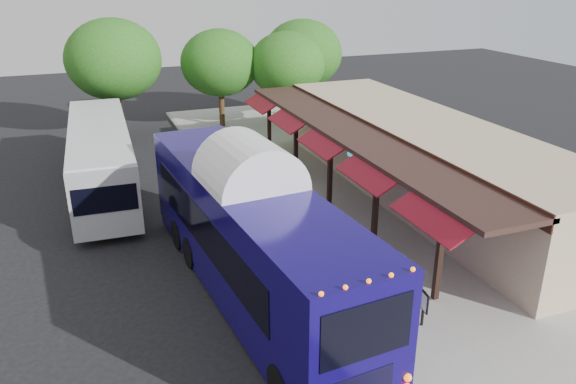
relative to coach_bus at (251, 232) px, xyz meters
name	(u,v)px	position (x,y,z in m)	size (l,w,h in m)	color
ground	(280,267)	(1.45, 1.35, -2.28)	(90.00, 90.00, 0.00)	black
sidewalk	(354,204)	(6.45, 5.35, -2.20)	(10.00, 40.00, 0.15)	#9E9B93
curb	(248,221)	(1.50, 5.35, -2.20)	(0.20, 40.00, 0.16)	gray
station_shelter	(421,159)	(9.83, 5.35, -0.43)	(8.15, 20.00, 3.60)	tan
coach_bus	(251,232)	(0.00, 0.00, 0.00)	(3.89, 13.41, 4.24)	#11075A
city_bus	(101,157)	(-3.86, 11.09, -0.49)	(3.05, 12.09, 3.23)	#989AA0
ped_a	(382,299)	(3.02, -3.11, -1.30)	(0.61, 0.40, 1.66)	black
ped_b	(281,205)	(2.61, 4.43, -1.28)	(0.82, 0.64, 1.69)	black
ped_c	(245,174)	(2.29, 8.35, -1.21)	(1.07, 0.45, 1.83)	black
ped_d	(282,200)	(2.82, 4.88, -1.24)	(1.15, 0.66, 1.78)	black
sign_board	(424,303)	(4.09, -3.65, -1.35)	(0.12, 0.52, 1.14)	black
tree_left	(220,63)	(4.33, 20.33, 2.01)	(5.02, 5.02, 6.42)	#382314
tree_mid	(287,64)	(8.37, 18.82, 1.90)	(4.89, 4.89, 6.27)	#382314
tree_right	(303,54)	(10.16, 20.53, 2.27)	(5.33, 5.33, 6.82)	#382314
tree_far	(114,59)	(-2.18, 20.28, 2.58)	(5.69, 5.69, 7.28)	#382314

